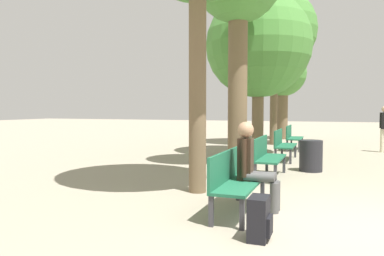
{
  "coord_description": "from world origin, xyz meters",
  "views": [
    {
      "loc": [
        -0.57,
        -4.9,
        1.51
      ],
      "look_at": [
        -4.04,
        4.43,
        0.99
      ],
      "focal_mm": 35.0,
      "sensor_mm": 36.0,
      "label": 1
    }
  ],
  "objects_px": {
    "bench_row_0": "(233,178)",
    "bench_row_1": "(266,154)",
    "person_seated": "(253,164)",
    "bench_row_3": "(292,136)",
    "trash_bin": "(311,156)",
    "tree_row_3": "(274,31)",
    "tree_row_2": "(258,45)",
    "tree_row_4": "(283,75)",
    "backpack": "(259,219)",
    "bench_row_2": "(283,143)"
  },
  "relations": [
    {
      "from": "bench_row_0",
      "to": "bench_row_1",
      "type": "distance_m",
      "value": 2.94
    },
    {
      "from": "person_seated",
      "to": "bench_row_3",
      "type": "bearing_deg",
      "value": 91.6
    },
    {
      "from": "trash_bin",
      "to": "bench_row_0",
      "type": "bearing_deg",
      "value": -101.97
    },
    {
      "from": "tree_row_3",
      "to": "tree_row_2",
      "type": "bearing_deg",
      "value": -90.0
    },
    {
      "from": "bench_row_1",
      "to": "tree_row_2",
      "type": "height_order",
      "value": "tree_row_2"
    },
    {
      "from": "tree_row_3",
      "to": "trash_bin",
      "type": "bearing_deg",
      "value": -74.26
    },
    {
      "from": "tree_row_3",
      "to": "person_seated",
      "type": "distance_m",
      "value": 11.11
    },
    {
      "from": "bench_row_0",
      "to": "tree_row_3",
      "type": "bearing_deg",
      "value": 95.06
    },
    {
      "from": "bench_row_0",
      "to": "bench_row_3",
      "type": "distance_m",
      "value": 8.83
    },
    {
      "from": "tree_row_4",
      "to": "bench_row_1",
      "type": "bearing_deg",
      "value": -85.0
    },
    {
      "from": "tree_row_2",
      "to": "backpack",
      "type": "xyz_separation_m",
      "value": [
        1.49,
        -7.96,
        -3.3
      ]
    },
    {
      "from": "tree_row_3",
      "to": "bench_row_3",
      "type": "bearing_deg",
      "value": -61.43
    },
    {
      "from": "tree_row_2",
      "to": "trash_bin",
      "type": "bearing_deg",
      "value": -57.47
    },
    {
      "from": "backpack",
      "to": "bench_row_3",
      "type": "bearing_deg",
      "value": 93.25
    },
    {
      "from": "bench_row_2",
      "to": "tree_row_3",
      "type": "relative_size",
      "value": 0.24
    },
    {
      "from": "bench_row_1",
      "to": "person_seated",
      "type": "bearing_deg",
      "value": -84.93
    },
    {
      "from": "tree_row_3",
      "to": "trash_bin",
      "type": "height_order",
      "value": "tree_row_3"
    },
    {
      "from": "tree_row_3",
      "to": "tree_row_4",
      "type": "relative_size",
      "value": 1.47
    },
    {
      "from": "bench_row_1",
      "to": "bench_row_3",
      "type": "height_order",
      "value": "same"
    },
    {
      "from": "bench_row_0",
      "to": "bench_row_1",
      "type": "height_order",
      "value": "same"
    },
    {
      "from": "person_seated",
      "to": "backpack",
      "type": "distance_m",
      "value": 1.36
    },
    {
      "from": "bench_row_0",
      "to": "trash_bin",
      "type": "bearing_deg",
      "value": 78.03
    },
    {
      "from": "bench_row_2",
      "to": "person_seated",
      "type": "height_order",
      "value": "person_seated"
    },
    {
      "from": "bench_row_3",
      "to": "tree_row_3",
      "type": "distance_m",
      "value": 4.63
    },
    {
      "from": "tree_row_2",
      "to": "tree_row_4",
      "type": "distance_m",
      "value": 6.66
    },
    {
      "from": "bench_row_2",
      "to": "tree_row_2",
      "type": "distance_m",
      "value": 3.36
    },
    {
      "from": "bench_row_1",
      "to": "tree_row_4",
      "type": "bearing_deg",
      "value": 95.0
    },
    {
      "from": "bench_row_0",
      "to": "person_seated",
      "type": "bearing_deg",
      "value": 45.88
    },
    {
      "from": "person_seated",
      "to": "backpack",
      "type": "relative_size",
      "value": 2.63
    },
    {
      "from": "tree_row_2",
      "to": "tree_row_4",
      "type": "xyz_separation_m",
      "value": [
        0.0,
        6.64,
        -0.41
      ]
    },
    {
      "from": "bench_row_3",
      "to": "bench_row_0",
      "type": "bearing_deg",
      "value": -90.0
    },
    {
      "from": "bench_row_1",
      "to": "tree_row_3",
      "type": "bearing_deg",
      "value": 97.0
    },
    {
      "from": "bench_row_0",
      "to": "backpack",
      "type": "height_order",
      "value": "bench_row_0"
    },
    {
      "from": "tree_row_3",
      "to": "backpack",
      "type": "xyz_separation_m",
      "value": [
        1.49,
        -11.54,
        -4.46
      ]
    },
    {
      "from": "bench_row_0",
      "to": "backpack",
      "type": "relative_size",
      "value": 3.13
    },
    {
      "from": "tree_row_3",
      "to": "bench_row_1",
      "type": "bearing_deg",
      "value": -83.0
    },
    {
      "from": "bench_row_2",
      "to": "tree_row_4",
      "type": "xyz_separation_m",
      "value": [
        -0.93,
        7.72,
        2.63
      ]
    },
    {
      "from": "bench_row_3",
      "to": "tree_row_3",
      "type": "relative_size",
      "value": 0.24
    },
    {
      "from": "bench_row_1",
      "to": "person_seated",
      "type": "height_order",
      "value": "person_seated"
    },
    {
      "from": "tree_row_2",
      "to": "bench_row_0",
      "type": "bearing_deg",
      "value": -82.36
    },
    {
      "from": "tree_row_3",
      "to": "backpack",
      "type": "relative_size",
      "value": 12.89
    },
    {
      "from": "person_seated",
      "to": "trash_bin",
      "type": "distance_m",
      "value": 3.94
    },
    {
      "from": "bench_row_1",
      "to": "tree_row_4",
      "type": "xyz_separation_m",
      "value": [
        -0.93,
        10.66,
        2.63
      ]
    },
    {
      "from": "bench_row_0",
      "to": "tree_row_2",
      "type": "xyz_separation_m",
      "value": [
        -0.93,
        6.96,
        3.04
      ]
    },
    {
      "from": "person_seated",
      "to": "trash_bin",
      "type": "bearing_deg",
      "value": 80.7
    },
    {
      "from": "bench_row_0",
      "to": "person_seated",
      "type": "relative_size",
      "value": 1.19
    },
    {
      "from": "bench_row_2",
      "to": "tree_row_2",
      "type": "relative_size",
      "value": 0.3
    },
    {
      "from": "backpack",
      "to": "trash_bin",
      "type": "xyz_separation_m",
      "value": [
        0.32,
        5.13,
        0.13
      ]
    },
    {
      "from": "bench_row_2",
      "to": "bench_row_3",
      "type": "relative_size",
      "value": 1.0
    },
    {
      "from": "bench_row_0",
      "to": "backpack",
      "type": "bearing_deg",
      "value": -60.82
    }
  ]
}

